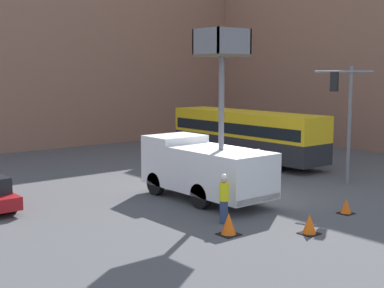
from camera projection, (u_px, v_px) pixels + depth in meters
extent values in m
plane|color=#4C4C4F|center=(232.00, 196.00, 24.77)|extent=(120.00, 120.00, 0.00)
cube|color=#936651|center=(21.00, 48.00, 42.65)|extent=(44.00, 10.00, 15.29)
cube|color=white|center=(175.00, 159.00, 25.56)|extent=(2.58, 1.96, 2.25)
cube|color=white|center=(221.00, 172.00, 23.07)|extent=(2.58, 4.57, 1.91)
cube|color=red|center=(258.00, 199.00, 21.46)|extent=(2.53, 0.10, 0.24)
cylinder|color=black|center=(156.00, 184.00, 24.99)|extent=(0.30, 1.07, 1.07)
cylinder|color=black|center=(193.00, 178.00, 26.42)|extent=(0.30, 1.07, 1.07)
cylinder|color=black|center=(201.00, 196.00, 22.48)|extent=(0.30, 1.07, 1.07)
cylinder|color=black|center=(240.00, 189.00, 23.91)|extent=(0.30, 1.07, 1.07)
cylinder|color=slate|center=(221.00, 104.00, 22.68)|extent=(0.24, 0.24, 3.96)
cube|color=brown|center=(222.00, 56.00, 22.41)|extent=(1.88, 1.62, 0.10)
cube|color=slate|center=(206.00, 41.00, 21.77)|extent=(0.08, 1.62, 1.05)
cube|color=slate|center=(237.00, 42.00, 22.90)|extent=(0.08, 1.62, 1.05)
cube|color=slate|center=(210.00, 42.00, 22.92)|extent=(1.88, 0.08, 1.05)
cube|color=slate|center=(235.00, 41.00, 21.74)|extent=(1.88, 0.08, 1.05)
cube|color=#232328|center=(246.00, 145.00, 34.19)|extent=(2.58, 11.45, 1.26)
cube|color=yellow|center=(246.00, 124.00, 34.01)|extent=(2.58, 11.45, 1.54)
cube|color=black|center=(246.00, 127.00, 34.04)|extent=(2.60, 10.99, 0.68)
cylinder|color=black|center=(197.00, 149.00, 36.28)|extent=(0.30, 1.01, 1.01)
cylinder|color=black|center=(222.00, 146.00, 37.71)|extent=(0.30, 1.01, 1.01)
cylinder|color=black|center=(275.00, 163.00, 30.83)|extent=(0.30, 1.01, 1.01)
cylinder|color=black|center=(301.00, 159.00, 32.25)|extent=(0.30, 1.01, 1.01)
cylinder|color=slate|center=(349.00, 125.00, 27.31)|extent=(0.18, 0.18, 6.02)
cylinder|color=slate|center=(343.00, 72.00, 25.76)|extent=(1.05, 2.70, 0.13)
cube|color=black|center=(334.00, 82.00, 24.63)|extent=(0.41, 0.41, 0.90)
sphere|color=red|center=(335.00, 76.00, 24.60)|extent=(0.20, 0.20, 0.20)
cylinder|color=navy|center=(224.00, 212.00, 20.31)|extent=(0.32, 0.32, 0.87)
cylinder|color=yellow|center=(224.00, 192.00, 20.20)|extent=(0.38, 0.38, 0.69)
sphere|color=tan|center=(224.00, 180.00, 20.14)|extent=(0.24, 0.24, 0.24)
sphere|color=white|center=(224.00, 177.00, 20.13)|extent=(0.25, 0.25, 0.25)
cylinder|color=navy|center=(258.00, 177.00, 27.05)|extent=(0.32, 0.32, 0.86)
cylinder|color=yellow|center=(258.00, 162.00, 26.95)|extent=(0.38, 0.38, 0.68)
sphere|color=tan|center=(258.00, 153.00, 26.89)|extent=(0.23, 0.23, 0.23)
sphere|color=white|center=(258.00, 151.00, 26.88)|extent=(0.25, 0.25, 0.25)
cube|color=black|center=(346.00, 213.00, 21.71)|extent=(0.56, 0.56, 0.03)
cone|color=#F25B0F|center=(346.00, 206.00, 21.67)|extent=(0.45, 0.45, 0.64)
cube|color=black|center=(309.00, 233.00, 18.99)|extent=(0.64, 0.64, 0.03)
cone|color=#F25B0F|center=(309.00, 224.00, 18.95)|extent=(0.51, 0.51, 0.73)
cube|color=black|center=(229.00, 234.00, 18.89)|extent=(0.70, 0.70, 0.03)
cone|color=#F25B0F|center=(229.00, 224.00, 18.84)|extent=(0.56, 0.56, 0.80)
cylinder|color=black|center=(12.00, 205.00, 21.79)|extent=(0.22, 0.64, 0.64)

